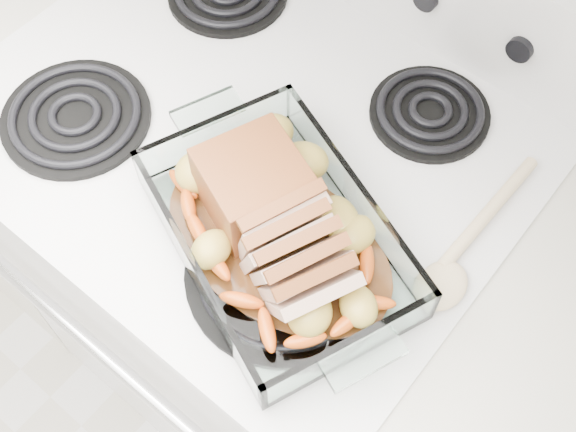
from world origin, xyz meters
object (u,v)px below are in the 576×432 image
Objects in this scene: counter_left at (39,100)px; electric_range at (263,262)px; baking_dish at (278,239)px; pork_roast at (262,214)px.

electric_range is at bearing 0.10° from counter_left.
baking_dish is 1.44× the size of pork_roast.
counter_left is 2.68× the size of baking_dish.
electric_range reaches higher than baking_dish.
electric_range is 0.67m from counter_left.
pork_roast reaches higher than baking_dish.
pork_roast is at bearing -9.88° from counter_left.
counter_left is 3.86× the size of pork_roast.
pork_roast is (-0.02, -0.00, 0.03)m from baking_dish.
counter_left is at bearing -167.78° from baking_dish.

